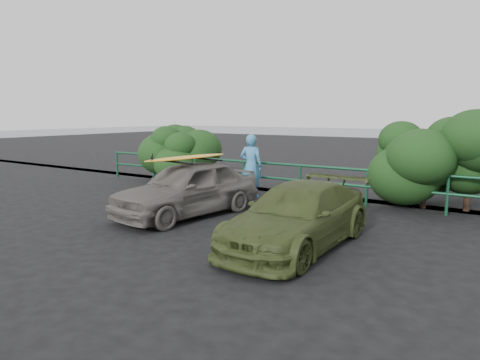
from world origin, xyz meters
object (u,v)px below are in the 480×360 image
at_px(olive_vehicle, 298,216).
at_px(surfboard, 187,157).
at_px(guardrail, 270,179).
at_px(sedan, 188,188).
at_px(man, 251,166).

relative_size(olive_vehicle, surfboard, 1.60).
relative_size(guardrail, sedan, 3.49).
relative_size(sedan, olive_vehicle, 0.98).
bearing_deg(surfboard, guardrail, 91.53).
distance_m(guardrail, man, 0.78).
xyz_separation_m(guardrail, surfboard, (-0.42, -3.47, 0.93)).
bearing_deg(olive_vehicle, sedan, 167.69).
distance_m(guardrail, sedan, 3.50).
relative_size(man, surfboard, 0.75).
bearing_deg(man, sedan, 78.32).
xyz_separation_m(guardrail, sedan, (-0.42, -3.47, 0.16)).
distance_m(guardrail, surfboard, 3.61).
xyz_separation_m(guardrail, olive_vehicle, (2.98, -4.29, 0.07)).
height_order(man, surfboard, man).
height_order(sedan, man, man).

